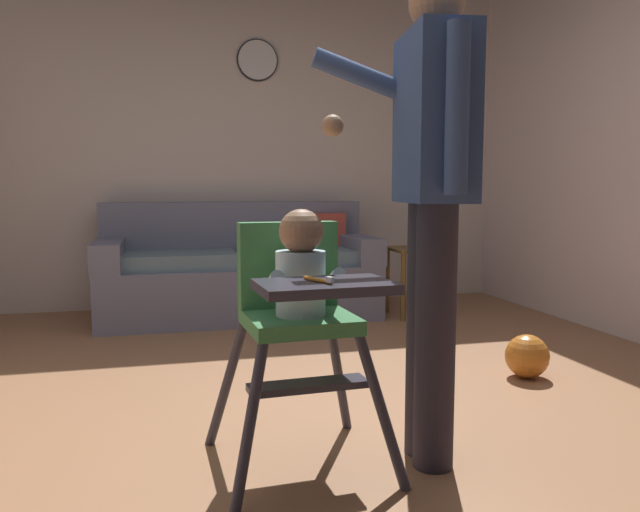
# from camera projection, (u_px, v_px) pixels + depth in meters

# --- Properties ---
(ground) EXTENTS (6.07, 7.11, 0.10)m
(ground) POSITION_uv_depth(u_px,v_px,m) (326.00, 431.00, 2.66)
(ground) COLOR #A16D49
(wall_far) EXTENTS (5.27, 0.06, 2.74)m
(wall_far) POSITION_uv_depth(u_px,v_px,m) (239.00, 139.00, 5.19)
(wall_far) COLOR silver
(wall_far) RESTS_ON ground
(couch) EXTENTS (2.05, 0.86, 0.86)m
(couch) POSITION_uv_depth(u_px,v_px,m) (239.00, 272.00, 4.78)
(couch) COLOR slate
(couch) RESTS_ON ground
(high_chair) EXTENTS (0.64, 0.75, 0.91)m
(high_chair) POSITION_uv_depth(u_px,v_px,m) (299.00, 294.00, 2.15)
(high_chair) COLOR #312E3B
(high_chair) RESTS_ON ground
(adult_standing) EXTENTS (0.51, 0.54, 1.68)m
(adult_standing) POSITION_uv_depth(u_px,v_px,m) (431.00, 193.00, 2.17)
(adult_standing) COLOR #2B2732
(adult_standing) RESTS_ON ground
(toy_ball) EXTENTS (0.22, 0.22, 0.22)m
(toy_ball) POSITION_uv_depth(u_px,v_px,m) (527.00, 356.00, 3.23)
(toy_ball) COLOR orange
(toy_ball) RESTS_ON ground
(side_table) EXTENTS (0.40, 0.40, 0.52)m
(side_table) POSITION_uv_depth(u_px,v_px,m) (416.00, 266.00, 4.78)
(side_table) COLOR brown
(side_table) RESTS_ON ground
(sippy_cup) EXTENTS (0.07, 0.07, 0.10)m
(sippy_cup) POSITION_uv_depth(u_px,v_px,m) (412.00, 241.00, 4.75)
(sippy_cup) COLOR orange
(sippy_cup) RESTS_ON side_table
(wall_clock) EXTENTS (0.34, 0.04, 0.34)m
(wall_clock) POSITION_uv_depth(u_px,v_px,m) (257.00, 60.00, 5.12)
(wall_clock) COLOR white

